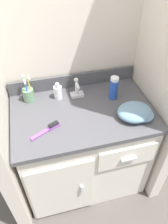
{
  "coord_description": "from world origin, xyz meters",
  "views": [
    {
      "loc": [
        -0.25,
        -0.99,
        1.69
      ],
      "look_at": [
        0.0,
        -0.03,
        0.78
      ],
      "focal_mm": 35.0,
      "sensor_mm": 36.0,
      "label": 1
    }
  ],
  "objects_px": {
    "toothbrush_cup": "(28,94)",
    "hairbrush": "(49,128)",
    "soap_dispenser": "(58,92)",
    "shaving_cream_can": "(114,88)",
    "hand_towel": "(136,112)"
  },
  "relations": [
    {
      "from": "shaving_cream_can",
      "to": "hairbrush",
      "type": "distance_m",
      "value": 0.5
    },
    {
      "from": "soap_dispenser",
      "to": "shaving_cream_can",
      "type": "height_order",
      "value": "shaving_cream_can"
    },
    {
      "from": "shaving_cream_can",
      "to": "soap_dispenser",
      "type": "bearing_deg",
      "value": 165.85
    },
    {
      "from": "toothbrush_cup",
      "to": "shaving_cream_can",
      "type": "bearing_deg",
      "value": -11.84
    },
    {
      "from": "soap_dispenser",
      "to": "hairbrush",
      "type": "bearing_deg",
      "value": -109.87
    },
    {
      "from": "soap_dispenser",
      "to": "hand_towel",
      "type": "relative_size",
      "value": 0.56
    },
    {
      "from": "shaving_cream_can",
      "to": "hand_towel",
      "type": "bearing_deg",
      "value": -71.54
    },
    {
      "from": "toothbrush_cup",
      "to": "hairbrush",
      "type": "height_order",
      "value": "toothbrush_cup"
    },
    {
      "from": "toothbrush_cup",
      "to": "hand_towel",
      "type": "distance_m",
      "value": 0.71
    },
    {
      "from": "shaving_cream_can",
      "to": "hairbrush",
      "type": "height_order",
      "value": "shaving_cream_can"
    },
    {
      "from": "soap_dispenser",
      "to": "hairbrush",
      "type": "height_order",
      "value": "soap_dispenser"
    },
    {
      "from": "toothbrush_cup",
      "to": "hand_towel",
      "type": "height_order",
      "value": "toothbrush_cup"
    },
    {
      "from": "soap_dispenser",
      "to": "hairbrush",
      "type": "distance_m",
      "value": 0.3
    },
    {
      "from": "hairbrush",
      "to": "hand_towel",
      "type": "height_order",
      "value": "hand_towel"
    },
    {
      "from": "hairbrush",
      "to": "hand_towel",
      "type": "bearing_deg",
      "value": -30.26
    }
  ]
}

